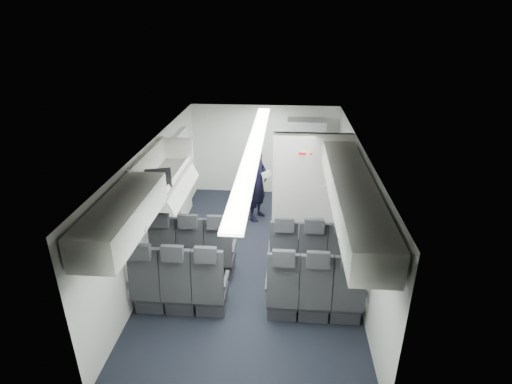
# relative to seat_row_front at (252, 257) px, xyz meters

# --- Properties ---
(cabin_shell) EXTENTS (3.41, 6.01, 2.16)m
(cabin_shell) POSITION_rel_seat_row_front_xyz_m (0.00, 0.53, 0.72)
(cabin_shell) COLOR black
(cabin_shell) RESTS_ON ground
(seat_row_front) EXTENTS (3.33, 0.56, 1.24)m
(seat_row_front) POSITION_rel_seat_row_front_xyz_m (0.00, 0.00, 0.00)
(seat_row_front) COLOR #242326
(seat_row_front) RESTS_ON cabin_shell
(seat_row_mid) EXTENTS (3.33, 0.56, 1.24)m
(seat_row_mid) POSITION_rel_seat_row_front_xyz_m (0.00, -0.90, 0.00)
(seat_row_mid) COLOR #242326
(seat_row_mid) RESTS_ON cabin_shell
(overhead_bin_left_rear) EXTENTS (0.53, 1.80, 0.40)m
(overhead_bin_left_rear) POSITION_rel_seat_row_front_xyz_m (-1.40, -1.47, 1.46)
(overhead_bin_left_rear) COLOR silver
(overhead_bin_left_rear) RESTS_ON cabin_shell
(overhead_bin_left_front_open) EXTENTS (0.64, 1.70, 0.72)m
(overhead_bin_left_front_open) POSITION_rel_seat_row_front_xyz_m (-1.44, 0.28, 1.33)
(overhead_bin_left_front_open) COLOR #9E9E93
(overhead_bin_left_front_open) RESTS_ON cabin_shell
(overhead_bin_right_rear) EXTENTS (0.53, 1.80, 0.40)m
(overhead_bin_right_rear) POSITION_rel_seat_row_front_xyz_m (1.40, -1.47, 1.46)
(overhead_bin_right_rear) COLOR silver
(overhead_bin_right_rear) RESTS_ON cabin_shell
(overhead_bin_right_front) EXTENTS (0.53, 1.70, 0.40)m
(overhead_bin_right_front) POSITION_rel_seat_row_front_xyz_m (1.40, 0.28, 1.46)
(overhead_bin_right_front) COLOR silver
(overhead_bin_right_front) RESTS_ON cabin_shell
(bulkhead_partition) EXTENTS (1.40, 0.15, 2.13)m
(bulkhead_partition) POSITION_rel_seat_row_front_xyz_m (0.98, 1.33, 0.67)
(bulkhead_partition) COLOR silver
(bulkhead_partition) RESTS_ON cabin_shell
(galley_unit) EXTENTS (0.85, 0.52, 1.90)m
(galley_unit) POSITION_rel_seat_row_front_xyz_m (0.95, 3.25, 0.55)
(galley_unit) COLOR #939399
(galley_unit) RESTS_ON cabin_shell
(boarding_door) EXTENTS (0.12, 1.27, 1.86)m
(boarding_door) POSITION_rel_seat_row_front_xyz_m (-1.64, 2.09, 0.55)
(boarding_door) COLOR silver
(boarding_door) RESTS_ON cabin_shell
(flight_attendant) EXTENTS (0.60, 0.70, 1.64)m
(flight_attendant) POSITION_rel_seat_row_front_xyz_m (-0.06, 2.13, 0.42)
(flight_attendant) COLOR black
(flight_attendant) RESTS_ON ground
(carry_on_bag) EXTENTS (0.45, 0.38, 0.23)m
(carry_on_bag) POSITION_rel_seat_row_front_xyz_m (-1.40, -0.10, 1.38)
(carry_on_bag) COLOR black
(carry_on_bag) RESTS_ON overhead_bin_left_front_open
(papers) EXTENTS (0.19, 0.10, 0.14)m
(papers) POSITION_rel_seat_row_front_xyz_m (0.13, 2.08, 0.63)
(papers) COLOR white
(papers) RESTS_ON flight_attendant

